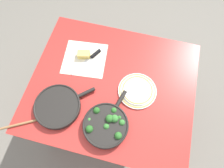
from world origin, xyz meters
The scene contains 9 objects.
ground_plane centered at (0.00, 0.00, 0.00)m, with size 14.00×14.00×0.00m, color slate.
dining_table_red centered at (0.00, 0.00, 0.66)m, with size 1.09×0.93×0.74m.
skillet_broccoli centered at (0.03, -0.27, 0.77)m, with size 0.27×0.38×0.08m.
skillet_eggs centered at (-0.29, -0.23, 0.76)m, with size 0.35×0.33×0.04m.
wooden_spoon centered at (-0.39, -0.35, 0.75)m, with size 0.33×0.20×0.02m.
parchment_sheet centered at (-0.24, 0.15, 0.74)m, with size 0.32×0.31×0.00m.
grater_knife centered at (-0.20, 0.16, 0.75)m, with size 0.16×0.24×0.02m.
cheese_block centered at (-0.25, 0.17, 0.76)m, with size 0.10×0.07×0.04m.
dinner_plate_stack centered at (0.17, 0.00, 0.76)m, with size 0.25×0.25×0.03m.
Camera 1 is at (0.13, -0.51, 1.96)m, focal length 32.00 mm.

